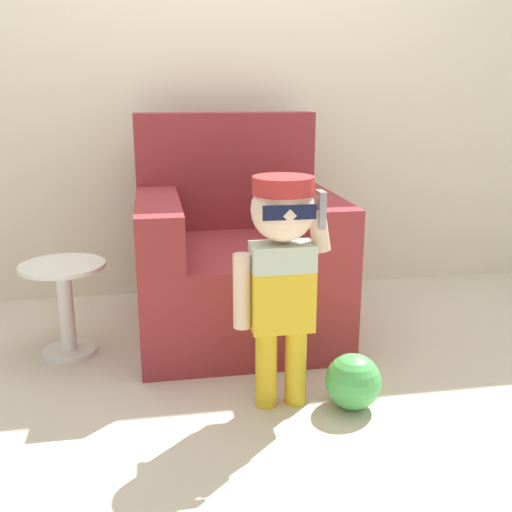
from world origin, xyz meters
The scene contains 6 objects.
ground_plane centered at (0.00, 0.00, 0.00)m, with size 10.00×10.00×0.00m, color beige.
wall_back centered at (0.00, 0.66, 1.30)m, with size 10.00×0.05×2.60m.
armchair centered at (0.01, 0.03, 0.35)m, with size 0.92×0.95×1.04m.
person_child centered at (0.07, -0.75, 0.58)m, with size 0.36×0.27×0.87m.
side_table centered at (-0.78, -0.14, 0.26)m, with size 0.37×0.37×0.42m.
toy_ball centered at (0.33, -0.82, 0.11)m, with size 0.21×0.21×0.21m.
Camera 1 is at (-0.38, -2.75, 1.16)m, focal length 42.00 mm.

